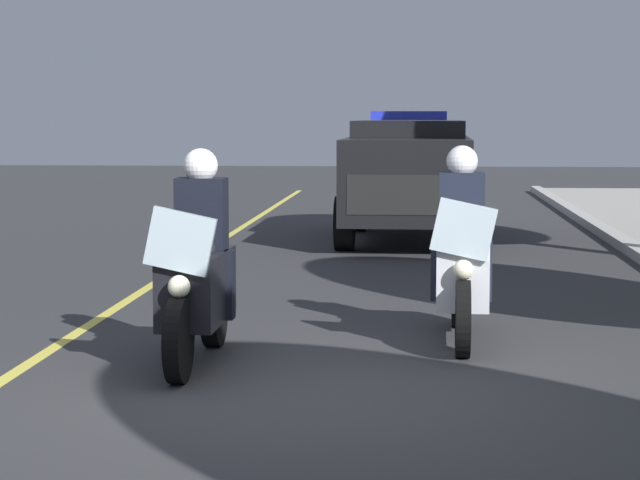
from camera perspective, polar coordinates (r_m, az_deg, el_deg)
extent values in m
plane|color=#333335|center=(9.05, -0.98, -6.93)|extent=(80.00, 80.00, 0.00)
cylinder|color=black|center=(9.31, -6.49, -4.60)|extent=(0.64, 0.13, 0.64)
cylinder|color=black|center=(10.76, -4.87, -3.19)|extent=(0.64, 0.15, 0.64)
cube|color=black|center=(9.97, -5.66, -2.16)|extent=(1.21, 0.46, 0.56)
ellipsoid|color=black|center=(9.89, -5.73, -0.48)|extent=(0.56, 0.33, 0.24)
cube|color=silver|center=(9.31, -6.42, -0.07)|extent=(0.07, 0.56, 0.53)
sphere|color=#F9F4CC|center=(9.29, -6.47, -2.13)|extent=(0.17, 0.17, 0.17)
sphere|color=red|center=(9.47, -7.20, -0.40)|extent=(0.09, 0.09, 0.09)
sphere|color=#1933F2|center=(9.41, -5.30, -0.42)|extent=(0.09, 0.09, 0.09)
cube|color=black|center=(10.14, -5.44, 1.15)|extent=(0.29, 0.40, 0.60)
cube|color=black|center=(10.10, -4.36, -2.05)|extent=(0.18, 0.14, 0.56)
cube|color=black|center=(10.18, -6.58, -2.01)|extent=(0.18, 0.14, 0.56)
sphere|color=white|center=(10.09, -5.49, 3.41)|extent=(0.28, 0.28, 0.28)
cylinder|color=black|center=(10.30, 6.56, -3.61)|extent=(0.64, 0.13, 0.64)
cylinder|color=black|center=(11.78, 6.40, -2.43)|extent=(0.64, 0.15, 0.64)
cube|color=silver|center=(10.98, 6.49, -1.44)|extent=(1.21, 0.46, 0.56)
ellipsoid|color=silver|center=(10.90, 6.51, 0.09)|extent=(0.56, 0.33, 0.24)
cube|color=silver|center=(10.31, 6.59, 0.49)|extent=(0.07, 0.56, 0.53)
sphere|color=#F9F4CC|center=(10.28, 6.58, -1.37)|extent=(0.17, 0.17, 0.17)
sphere|color=red|center=(10.44, 5.69, 0.18)|extent=(0.09, 0.09, 0.09)
sphere|color=#1933F2|center=(10.45, 7.45, 0.17)|extent=(0.09, 0.09, 0.09)
cube|color=black|center=(11.15, 6.50, 1.56)|extent=(0.29, 0.40, 0.60)
cube|color=black|center=(11.15, 7.50, -1.34)|extent=(0.18, 0.14, 0.56)
cube|color=black|center=(11.15, 5.45, -1.33)|extent=(0.18, 0.14, 0.56)
sphere|color=white|center=(11.11, 6.53, 3.61)|extent=(0.28, 0.28, 0.28)
cube|color=black|center=(19.80, 4.06, 2.92)|extent=(4.93, 1.97, 1.24)
cube|color=black|center=(20.08, 4.10, 4.96)|extent=(2.43, 1.78, 0.36)
cube|color=#2633D8|center=(19.88, 4.09, 5.70)|extent=(0.30, 1.20, 0.14)
cube|color=black|center=(17.41, 3.89, 2.08)|extent=(0.14, 1.62, 0.56)
cylinder|color=black|center=(18.30, 6.76, 0.72)|extent=(0.80, 0.29, 0.80)
cylinder|color=black|center=(18.34, 1.13, 0.77)|extent=(0.80, 0.29, 0.80)
cylinder|color=black|center=(21.39, 6.55, 1.44)|extent=(0.80, 0.29, 0.80)
cylinder|color=black|center=(21.42, 1.73, 1.48)|extent=(0.80, 0.29, 0.80)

